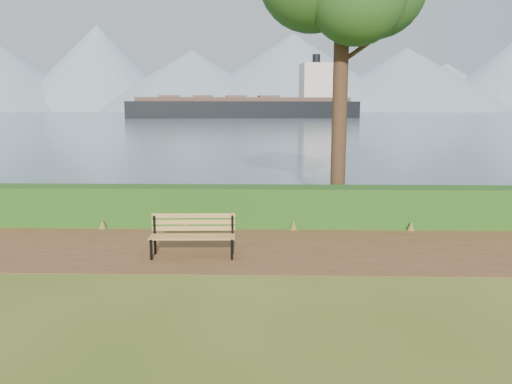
{
  "coord_description": "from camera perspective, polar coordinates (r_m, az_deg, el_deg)",
  "views": [
    {
      "loc": [
        0.97,
        -10.05,
        3.01
      ],
      "look_at": [
        0.68,
        1.2,
        1.1
      ],
      "focal_mm": 35.0,
      "sensor_mm": 36.0,
      "label": 1
    }
  ],
  "objects": [
    {
      "name": "ground",
      "position": [
        10.54,
        -3.91,
        -6.99
      ],
      "size": [
        140.0,
        140.0,
        0.0
      ],
      "primitive_type": "plane",
      "color": "#465C1A",
      "rests_on": "ground"
    },
    {
      "name": "water",
      "position": [
        270.07,
        1.29,
        8.97
      ],
      "size": [
        700.0,
        510.0,
        0.0
      ],
      "primitive_type": "cube",
      "color": "slate",
      "rests_on": "ground"
    },
    {
      "name": "cargo_ship",
      "position": [
        148.04,
        -0.48,
        9.62
      ],
      "size": [
        67.67,
        19.96,
        20.3
      ],
      "rotation": [
        0.0,
        0.0,
        0.14
      ],
      "color": "black",
      "rests_on": "ground"
    },
    {
      "name": "hedge",
      "position": [
        12.94,
        -2.86,
        -1.57
      ],
      "size": [
        32.0,
        0.85,
        1.0
      ],
      "primitive_type": "cube",
      "color": "#173F12",
      "rests_on": "ground"
    },
    {
      "name": "path",
      "position": [
        10.82,
        -3.76,
        -6.51
      ],
      "size": [
        40.0,
        3.4,
        0.01
      ],
      "primitive_type": "cube",
      "color": "brown",
      "rests_on": "ground"
    },
    {
      "name": "mountains",
      "position": [
        416.96,
        0.08,
        13.01
      ],
      "size": [
        585.0,
        190.0,
        70.0
      ],
      "color": "#788EA0",
      "rests_on": "ground"
    },
    {
      "name": "bench",
      "position": [
        10.28,
        -7.21,
        -4.6
      ],
      "size": [
        1.74,
        0.57,
        0.86
      ],
      "rotation": [
        0.0,
        0.0,
        0.04
      ],
      "color": "black",
      "rests_on": "ground"
    }
  ]
}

